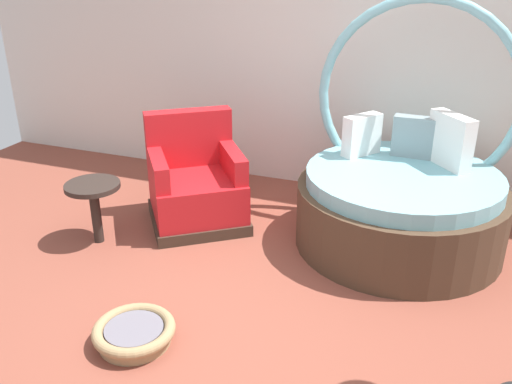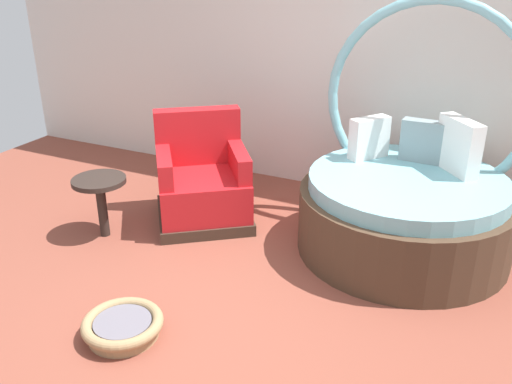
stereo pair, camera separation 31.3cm
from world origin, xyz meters
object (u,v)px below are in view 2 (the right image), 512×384
object	(u,v)px
red_armchair	(202,184)
pet_basket	(123,326)
round_daybed	(407,200)
side_table	(100,189)

from	to	relation	value
red_armchair	pet_basket	size ratio (longest dim) A/B	2.19
round_daybed	pet_basket	size ratio (longest dim) A/B	3.79
round_daybed	side_table	bearing A→B (deg)	-158.65
red_armchair	side_table	xyz separation A→B (m)	(-0.58, -0.65, 0.10)
red_armchair	pet_basket	distance (m)	1.72
round_daybed	pet_basket	xyz separation A→B (m)	(-1.33, -1.91, -0.34)
red_armchair	side_table	bearing A→B (deg)	-131.90
round_daybed	red_armchair	bearing A→B (deg)	-171.64
round_daybed	red_armchair	distance (m)	1.75
pet_basket	side_table	bearing A→B (deg)	134.36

